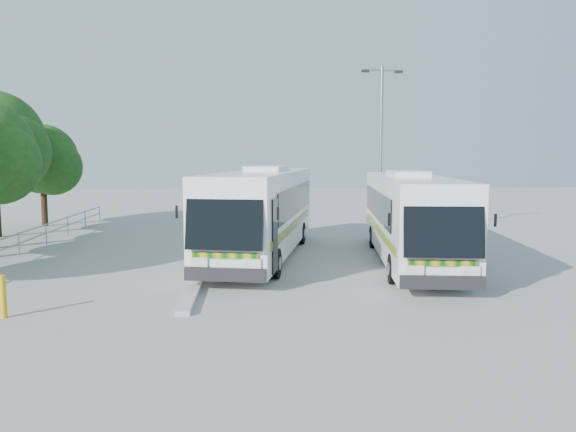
{
  "coord_description": "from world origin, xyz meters",
  "views": [
    {
      "loc": [
        -0.43,
        -20.13,
        4.11
      ],
      "look_at": [
        0.88,
        1.7,
        1.74
      ],
      "focal_mm": 35.0,
      "sensor_mm": 36.0,
      "label": 1
    }
  ],
  "objects": [
    {
      "name": "lamppost",
      "position": [
        5.78,
        7.23,
        4.64
      ],
      "size": [
        2.06,
        0.41,
        8.41
      ],
      "rotation": [
        0.0,
        0.0,
        0.11
      ],
      "color": "#989BA0",
      "rests_on": "ground"
    },
    {
      "name": "bollard",
      "position": [
        -6.81,
        -5.82,
        0.55
      ],
      "size": [
        0.18,
        0.18,
        1.11
      ],
      "primitive_type": "cylinder",
      "rotation": [
        0.0,
        0.0,
        0.21
      ],
      "color": "#E1A20D",
      "rests_on": "ground"
    },
    {
      "name": "kerb_divider",
      "position": [
        -2.3,
        2.0,
        0.07
      ],
      "size": [
        0.4,
        16.0,
        0.15
      ],
      "primitive_type": "cube",
      "color": "#B2B2AD",
      "rests_on": "ground"
    },
    {
      "name": "railing",
      "position": [
        -10.0,
        4.0,
        0.74
      ],
      "size": [
        0.06,
        22.0,
        1.0
      ],
      "color": "gray",
      "rests_on": "ground"
    },
    {
      "name": "coach_main",
      "position": [
        -0.09,
        2.45,
        1.9
      ],
      "size": [
        4.95,
        12.75,
        3.47
      ],
      "rotation": [
        0.0,
        0.0,
        -0.2
      ],
      "color": "white",
      "rests_on": "ground"
    },
    {
      "name": "tree_far_e",
      "position": [
        -12.63,
        13.3,
        3.89
      ],
      "size": [
        4.54,
        4.28,
        5.92
      ],
      "color": "#382314",
      "rests_on": "ground"
    },
    {
      "name": "coach_adjacent",
      "position": [
        5.55,
        0.95,
        1.82
      ],
      "size": [
        3.82,
        12.13,
        3.31
      ],
      "rotation": [
        0.0,
        0.0,
        -0.12
      ],
      "color": "white",
      "rests_on": "ground"
    },
    {
      "name": "ground",
      "position": [
        0.0,
        0.0,
        0.0
      ],
      "size": [
        100.0,
        100.0,
        0.0
      ],
      "primitive_type": "plane",
      "color": "gray",
      "rests_on": "ground"
    }
  ]
}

